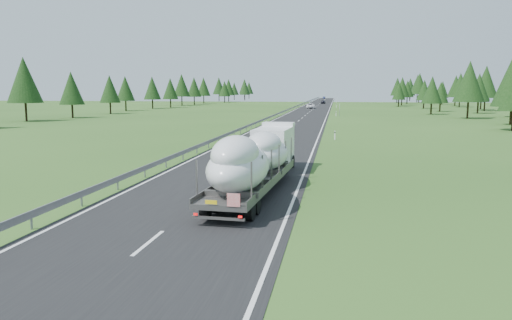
# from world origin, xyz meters

# --- Properties ---
(ground) EXTENTS (400.00, 400.00, 0.00)m
(ground) POSITION_xyz_m (0.00, 0.00, 0.00)
(ground) COLOR #2B4F1A
(ground) RESTS_ON ground
(road_surface) EXTENTS (10.00, 400.00, 0.02)m
(road_surface) POSITION_xyz_m (0.00, 100.00, 0.01)
(road_surface) COLOR black
(road_surface) RESTS_ON ground
(guardrail) EXTENTS (0.10, 400.00, 0.76)m
(guardrail) POSITION_xyz_m (-5.30, 99.94, 0.60)
(guardrail) COLOR slate
(guardrail) RESTS_ON ground
(marker_posts) EXTENTS (0.13, 350.08, 1.00)m
(marker_posts) POSITION_xyz_m (6.50, 155.00, 0.54)
(marker_posts) COLOR silver
(marker_posts) RESTS_ON ground
(highway_sign) EXTENTS (0.08, 0.90, 2.60)m
(highway_sign) POSITION_xyz_m (7.20, 80.00, 1.81)
(highway_sign) COLOR slate
(highway_sign) RESTS_ON ground
(tree_line_right) EXTENTS (27.47, 301.64, 12.46)m
(tree_line_right) POSITION_xyz_m (39.63, 105.14, 6.69)
(tree_line_right) COLOR black
(tree_line_right) RESTS_ON ground
(tree_line_left) EXTENTS (14.87, 301.73, 12.51)m
(tree_line_left) POSITION_xyz_m (-45.06, 115.44, 6.59)
(tree_line_left) COLOR black
(tree_line_left) RESTS_ON ground
(boat_truck) EXTENTS (3.20, 17.33, 3.52)m
(boat_truck) POSITION_xyz_m (2.42, 1.08, 1.91)
(boat_truck) COLOR white
(boat_truck) RESTS_ON ground
(distant_van) EXTENTS (2.65, 5.35, 1.46)m
(distant_van) POSITION_xyz_m (-0.95, 121.45, 0.73)
(distant_van) COLOR white
(distant_van) RESTS_ON ground
(distant_car_dark) EXTENTS (1.83, 4.12, 1.38)m
(distant_car_dark) POSITION_xyz_m (1.34, 170.56, 0.69)
(distant_car_dark) COLOR black
(distant_car_dark) RESTS_ON ground
(distant_car_blue) EXTENTS (1.58, 4.00, 1.30)m
(distant_car_blue) POSITION_xyz_m (-1.06, 275.85, 0.65)
(distant_car_blue) COLOR #1A2249
(distant_car_blue) RESTS_ON ground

